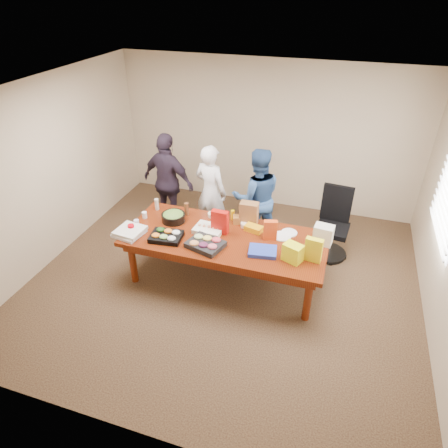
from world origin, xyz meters
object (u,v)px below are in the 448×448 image
(person_right, at_px, (257,198))
(person_center, at_px, (211,192))
(sheet_cake, at_px, (209,229))
(salad_bowl, at_px, (173,217))
(conference_table, at_px, (225,258))
(office_chair, at_px, (333,226))

(person_right, bearing_deg, person_center, -23.16)
(sheet_cake, bearing_deg, person_center, 112.37)
(person_center, height_order, sheet_cake, person_center)
(person_center, relative_size, person_right, 0.97)
(sheet_cake, bearing_deg, salad_bowl, 173.42)
(conference_table, height_order, salad_bowl, salad_bowl)
(conference_table, bearing_deg, office_chair, 37.18)
(office_chair, bearing_deg, conference_table, -137.07)
(office_chair, bearing_deg, sheet_cake, -143.13)
(person_center, relative_size, sheet_cake, 4.02)
(sheet_cake, bearing_deg, conference_table, -8.27)
(person_center, distance_m, person_right, 0.78)
(person_center, xyz_separation_m, sheet_cake, (0.35, -1.07, -0.02))
(conference_table, relative_size, person_right, 1.70)
(person_right, bearing_deg, conference_table, 58.69)
(conference_table, height_order, sheet_cake, sheet_cake)
(salad_bowl, bearing_deg, sheet_cake, -10.99)
(office_chair, relative_size, sheet_cake, 2.74)
(conference_table, height_order, person_right, person_right)
(office_chair, xyz_separation_m, sheet_cake, (-1.67, -1.01, 0.24))
(salad_bowl, bearing_deg, conference_table, -11.51)
(conference_table, xyz_separation_m, office_chair, (1.41, 1.07, 0.17))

